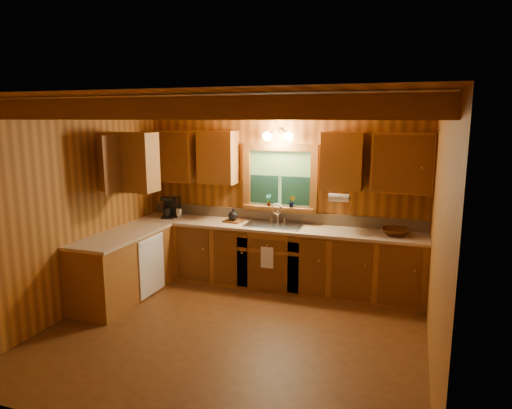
{
  "coord_description": "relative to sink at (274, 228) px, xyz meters",
  "views": [
    {
      "loc": [
        1.84,
        -4.51,
        2.41
      ],
      "look_at": [
        0.0,
        0.8,
        1.35
      ],
      "focal_mm": 32.08,
      "sensor_mm": 36.0,
      "label": 1
    }
  ],
  "objects": [
    {
      "name": "potted_plant_right",
      "position": [
        0.2,
        0.2,
        0.37
      ],
      "size": [
        0.11,
        0.09,
        0.17
      ],
      "primitive_type": "imported",
      "rotation": [
        0.0,
        0.0,
        -0.15
      ],
      "color": "brown",
      "rests_on": "window_sill"
    },
    {
      "name": "wall_sconce",
      "position": [
        0.0,
        0.14,
        1.31
      ],
      "size": [
        0.45,
        0.21,
        0.17
      ],
      "color": "black",
      "rests_on": "room"
    },
    {
      "name": "teakettle",
      "position": [
        -0.64,
        0.01,
        0.14
      ],
      "size": [
        0.14,
        0.14,
        0.18
      ],
      "rotation": [
        0.0,
        0.0,
        0.3
      ],
      "color": "black",
      "rests_on": "cutting_board"
    },
    {
      "name": "cutting_board",
      "position": [
        -0.64,
        0.01,
        0.06
      ],
      "size": [
        0.3,
        0.24,
        0.02
      ],
      "primitive_type": "cube",
      "rotation": [
        0.0,
        0.0,
        -0.19
      ],
      "color": "brown",
      "rests_on": "countertop"
    },
    {
      "name": "window",
      "position": [
        0.0,
        0.26,
        0.67
      ],
      "size": [
        1.12,
        0.08,
        1.0
      ],
      "color": "brown",
      "rests_on": "room"
    },
    {
      "name": "potted_plant_left",
      "position": [
        -0.15,
        0.19,
        0.37
      ],
      "size": [
        0.11,
        0.09,
        0.18
      ],
      "primitive_type": "imported",
      "rotation": [
        0.0,
        0.0,
        -0.24
      ],
      "color": "brown",
      "rests_on": "window_sill"
    },
    {
      "name": "dishwasher_panel",
      "position": [
        -1.47,
        -0.92,
        -0.43
      ],
      "size": [
        0.02,
        0.6,
        0.8
      ],
      "primitive_type": "cube",
      "color": "white",
      "rests_on": "base_cabinets"
    },
    {
      "name": "coffee_maker",
      "position": [
        -1.7,
        -0.02,
        0.2
      ],
      "size": [
        0.18,
        0.23,
        0.32
      ],
      "rotation": [
        0.0,
        0.0,
        0.36
      ],
      "color": "black",
      "rests_on": "countertop"
    },
    {
      "name": "utensil_crock",
      "position": [
        -1.56,
        0.04,
        0.13
      ],
      "size": [
        0.12,
        0.12,
        0.33
      ],
      "rotation": [
        0.0,
        0.0,
        0.23
      ],
      "color": "silver",
      "rests_on": "countertop"
    },
    {
      "name": "backsplash",
      "position": [
        0.0,
        0.28,
        0.12
      ],
      "size": [
        4.2,
        0.02,
        0.16
      ],
      "primitive_type": "cube",
      "color": "tan",
      "rests_on": "room"
    },
    {
      "name": "countertop",
      "position": [
        -0.48,
        -0.31,
        0.02
      ],
      "size": [
        4.2,
        2.24,
        0.04
      ],
      "color": "tan",
      "rests_on": "base_cabinets"
    },
    {
      "name": "base_cabinets",
      "position": [
        -0.49,
        -0.32,
        -0.43
      ],
      "size": [
        4.2,
        2.22,
        0.86
      ],
      "color": "brown",
      "rests_on": "ground"
    },
    {
      "name": "room",
      "position": [
        0.0,
        -1.6,
        0.44
      ],
      "size": [
        4.2,
        4.2,
        4.2
      ],
      "color": "#5B3516",
      "rests_on": "ground"
    },
    {
      "name": "wicker_basket",
      "position": [
        1.67,
        -0.0,
        0.09
      ],
      "size": [
        0.37,
        0.37,
        0.09
      ],
      "primitive_type": "imported",
      "rotation": [
        0.0,
        0.0,
        -0.02
      ],
      "color": "#48230C",
      "rests_on": "countertop"
    },
    {
      "name": "dish_towel",
      "position": [
        0.0,
        -0.34,
        -0.34
      ],
      "size": [
        0.18,
        0.01,
        0.3
      ],
      "primitive_type": "cube",
      "color": "white",
      "rests_on": "base_cabinets"
    },
    {
      "name": "paper_towel_roll",
      "position": [
        0.92,
        -0.07,
        0.51
      ],
      "size": [
        0.27,
        0.11,
        0.11
      ],
      "primitive_type": "cylinder",
      "rotation": [
        0.0,
        1.57,
        0.0
      ],
      "color": "white",
      "rests_on": "upper_cabinets"
    },
    {
      "name": "upper_cabinets",
      "position": [
        -0.56,
        -0.18,
        0.98
      ],
      "size": [
        4.19,
        1.77,
        0.78
      ],
      "color": "brown",
      "rests_on": "room"
    },
    {
      "name": "window_sill",
      "position": [
        0.0,
        0.22,
        0.26
      ],
      "size": [
        1.06,
        0.14,
        0.04
      ],
      "primitive_type": "cube",
      "color": "brown",
      "rests_on": "room"
    },
    {
      "name": "ceiling_beams",
      "position": [
        0.0,
        -1.6,
        1.63
      ],
      "size": [
        4.2,
        2.54,
        0.18
      ],
      "color": "brown",
      "rests_on": "room"
    },
    {
      "name": "sink",
      "position": [
        0.0,
        0.0,
        0.0
      ],
      "size": [
        0.82,
        0.48,
        0.43
      ],
      "color": "silver",
      "rests_on": "countertop"
    }
  ]
}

